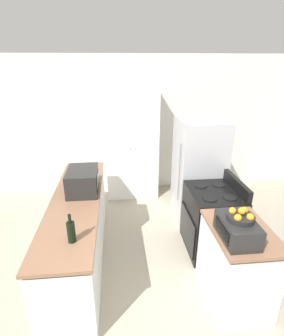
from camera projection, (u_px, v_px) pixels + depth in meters
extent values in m
cube|color=silver|center=(134.00, 126.00, 5.09)|extent=(7.00, 0.06, 2.60)
cube|color=silver|center=(79.00, 231.00, 3.43)|extent=(0.58, 2.44, 0.82)
cube|color=#896047|center=(76.00, 200.00, 3.25)|extent=(0.60, 2.49, 0.04)
cube|color=silver|center=(235.00, 267.00, 2.83)|extent=(0.58, 0.83, 0.82)
cube|color=#896047|center=(242.00, 231.00, 2.65)|extent=(0.60, 0.85, 0.04)
cube|color=white|center=(132.00, 144.00, 4.90)|extent=(0.96, 0.52, 2.06)
sphere|color=#B2B2B7|center=(130.00, 149.00, 4.65)|extent=(0.03, 0.03, 0.03)
sphere|color=#B2B2B7|center=(135.00, 148.00, 4.65)|extent=(0.03, 0.03, 0.03)
cube|color=black|center=(211.00, 221.00, 3.58)|extent=(0.64, 0.78, 0.89)
cube|color=black|center=(187.00, 229.00, 3.60)|extent=(0.02, 0.69, 0.49)
cube|color=black|center=(237.00, 185.00, 3.41)|extent=(0.06, 0.74, 0.16)
cylinder|color=black|center=(210.00, 199.00, 3.23)|extent=(0.17, 0.17, 0.01)
cylinder|color=black|center=(201.00, 185.00, 3.57)|extent=(0.17, 0.17, 0.01)
cylinder|color=black|center=(230.00, 198.00, 3.25)|extent=(0.17, 0.17, 0.01)
cylinder|color=black|center=(219.00, 185.00, 3.60)|extent=(0.17, 0.17, 0.01)
cube|color=#B7B7BC|center=(198.00, 171.00, 4.18)|extent=(0.70, 0.76, 1.67)
cylinder|color=gray|center=(179.00, 172.00, 3.93)|extent=(0.02, 0.02, 0.92)
cube|color=black|center=(83.00, 181.00, 3.38)|extent=(0.38, 0.53, 0.30)
cube|color=black|center=(98.00, 181.00, 3.36)|extent=(0.01, 0.33, 0.22)
cylinder|color=black|center=(71.00, 232.00, 2.43)|extent=(0.08, 0.08, 0.21)
cylinder|color=black|center=(70.00, 219.00, 2.38)|extent=(0.03, 0.03, 0.09)
cube|color=black|center=(237.00, 229.00, 2.48)|extent=(0.30, 0.46, 0.21)
cube|color=black|center=(222.00, 230.00, 2.46)|extent=(0.01, 0.32, 0.12)
cylinder|color=black|center=(241.00, 217.00, 2.43)|extent=(0.25, 0.25, 0.05)
sphere|color=orange|center=(244.00, 210.00, 2.47)|extent=(0.07, 0.07, 0.07)
sphere|color=orange|center=(233.00, 211.00, 2.46)|extent=(0.07, 0.07, 0.07)
sphere|color=orange|center=(238.00, 218.00, 2.35)|extent=(0.07, 0.07, 0.07)
sphere|color=orange|center=(250.00, 217.00, 2.37)|extent=(0.07, 0.07, 0.07)
sphere|color=orange|center=(242.00, 211.00, 2.40)|extent=(0.07, 0.07, 0.07)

